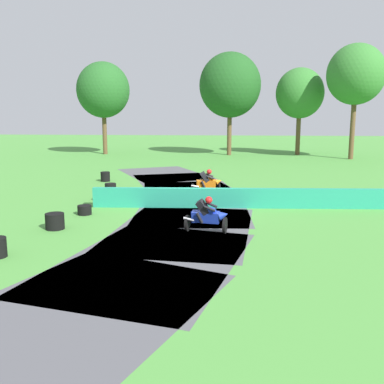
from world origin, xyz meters
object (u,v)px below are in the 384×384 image
motorcycle_chase_orange (207,182)px  tire_stack_extra_a (110,187)px  motorcycle_lead_blue (208,215)px  tire_stack_extra_b (105,177)px  tire_stack_far (104,195)px  tire_stack_mid_a (55,221)px  tire_stack_mid_b (85,210)px

motorcycle_chase_orange → tire_stack_extra_a: 5.51m
motorcycle_lead_blue → tire_stack_extra_b: motorcycle_lead_blue is taller
tire_stack_extra_a → tire_stack_far: bearing=-81.5°
motorcycle_chase_orange → tire_stack_extra_b: size_ratio=2.85×
tire_stack_mid_a → tire_stack_far: (0.46, 5.26, 0.00)m
tire_stack_extra_a → tire_stack_extra_b: 3.34m
motorcycle_chase_orange → tire_stack_mid_a: motorcycle_chase_orange is taller
tire_stack_extra_a → tire_stack_extra_b: size_ratio=1.04×
motorcycle_lead_blue → tire_stack_extra_a: 10.06m
motorcycle_chase_orange → tire_stack_extra_b: motorcycle_chase_orange is taller
tire_stack_mid_b → tire_stack_extra_a: 5.79m
motorcycle_chase_orange → tire_stack_extra_a: motorcycle_chase_orange is taller
tire_stack_mid_a → tire_stack_mid_b: 2.42m
motorcycle_chase_orange → tire_stack_extra_b: (-6.54, 4.01, -0.35)m
tire_stack_far → motorcycle_lead_blue: bearing=-45.7°
motorcycle_chase_orange → tire_stack_extra_a: (-5.42, 0.87, -0.45)m
motorcycle_lead_blue → tire_stack_mid_a: motorcycle_lead_blue is taller
tire_stack_mid_a → tire_stack_extra_b: same height
tire_stack_mid_b → tire_stack_extra_b: (-1.48, 8.92, 0.10)m
tire_stack_extra_b → motorcycle_chase_orange: bearing=-31.5°
motorcycle_lead_blue → tire_stack_mid_a: 5.72m
tire_stack_mid_b → tire_stack_extra_b: 9.05m
tire_stack_mid_b → tire_stack_extra_b: size_ratio=0.99×
tire_stack_mid_a → tire_stack_extra_a: (0.02, 8.17, -0.10)m
motorcycle_chase_orange → tire_stack_far: size_ratio=2.64×
tire_stack_extra_b → tire_stack_mid_a: bearing=-84.4°
tire_stack_mid_a → tire_stack_extra_b: bearing=95.6°
tire_stack_mid_b → tire_stack_extra_b: bearing=99.4°
motorcycle_lead_blue → tire_stack_extra_b: size_ratio=2.84×
motorcycle_lead_blue → tire_stack_extra_b: (-6.82, 11.43, -0.35)m
motorcycle_lead_blue → tire_stack_mid_b: bearing=154.9°
motorcycle_lead_blue → tire_stack_far: size_ratio=2.64×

